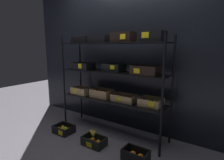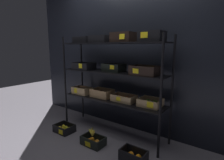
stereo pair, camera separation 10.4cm
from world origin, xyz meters
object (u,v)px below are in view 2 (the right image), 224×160
at_px(crate_ground_lemon, 64,129).
at_px(banana_bunch_loose, 92,133).
at_px(crate_ground_center_orange, 133,156).
at_px(crate_ground_orange, 93,141).
at_px(display_rack, 112,71).

bearing_deg(crate_ground_lemon, banana_bunch_loose, -2.01).
bearing_deg(crate_ground_center_orange, crate_ground_orange, -177.84).
bearing_deg(crate_ground_orange, crate_ground_lemon, 178.37).
bearing_deg(banana_bunch_loose, display_rack, 89.41).
bearing_deg(crate_ground_center_orange, display_rack, 146.11).
distance_m(crate_ground_orange, crate_ground_center_orange, 0.65).
distance_m(display_rack, crate_ground_orange, 1.07).
xyz_separation_m(crate_ground_lemon, banana_bunch_loose, (0.65, -0.02, 0.14)).
xyz_separation_m(display_rack, crate_ground_center_orange, (0.65, -0.44, -0.96)).
xyz_separation_m(display_rack, banana_bunch_loose, (-0.00, -0.47, -0.83)).
height_order(crate_ground_lemon, crate_ground_center_orange, crate_ground_center_orange).
relative_size(display_rack, crate_ground_center_orange, 5.82).
bearing_deg(crate_ground_orange, crate_ground_center_orange, 2.16).
distance_m(crate_ground_center_orange, banana_bunch_loose, 0.67).
height_order(crate_ground_center_orange, banana_bunch_loose, banana_bunch_loose).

